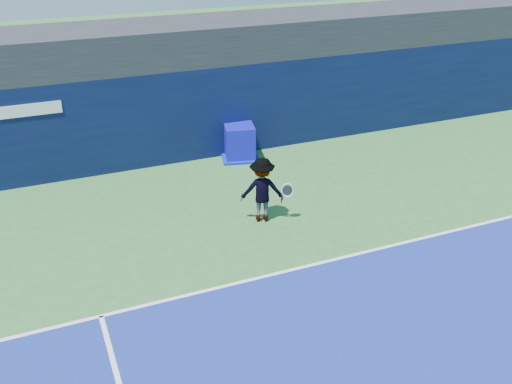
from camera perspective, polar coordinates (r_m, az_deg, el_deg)
ground at (r=11.58m, az=13.37°, el=-14.66°), size 80.00×80.00×0.00m
baseline at (r=13.56m, az=6.15°, el=-7.14°), size 24.00×0.10×0.01m
stadium_band at (r=19.54m, az=-5.53°, el=14.95°), size 36.00×3.00×1.20m
back_wall_assembly at (r=19.15m, az=-4.35°, el=8.25°), size 36.00×1.03×3.00m
equipment_cart at (r=18.91m, az=-1.66°, el=4.89°), size 1.42×1.42×1.14m
tennis_player at (r=14.90m, az=0.62°, el=0.22°), size 1.40×1.00×1.77m
tennis_ball at (r=15.16m, az=0.65°, el=0.31°), size 0.07×0.07×0.07m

